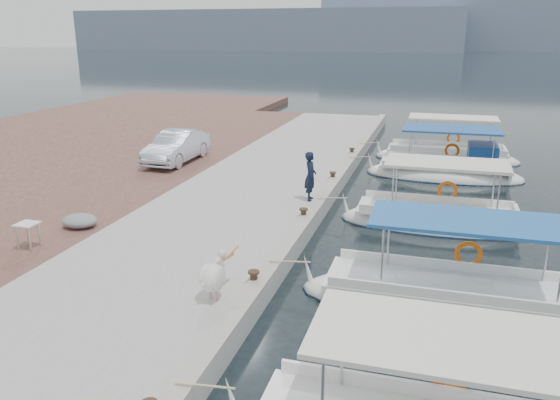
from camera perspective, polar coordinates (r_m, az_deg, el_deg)
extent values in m
plane|color=black|center=(16.37, 2.39, -5.31)|extent=(400.00, 400.00, 0.00)
cube|color=gray|center=(21.61, -2.17, 1.01)|extent=(6.00, 40.00, 0.50)
cube|color=gray|center=(20.86, 5.10, 1.24)|extent=(0.44, 40.00, 0.12)
cube|color=#51312B|center=(23.61, -13.79, 1.91)|extent=(4.00, 40.00, 0.50)
cube|color=slate|center=(214.35, -1.23, 17.30)|extent=(140.00, 40.00, 14.00)
cube|color=slate|center=(227.67, 26.40, 16.10)|extent=(160.00, 40.00, 18.00)
cube|color=silver|center=(8.09, 17.20, -13.73)|extent=(3.81, 1.97, 0.08)
torus|color=#E35D0B|center=(9.59, 17.39, -16.86)|extent=(0.68, 0.12, 0.68)
ellipsoid|color=white|center=(13.76, 17.61, -10.48)|extent=(7.31, 2.11, 1.30)
ellipsoid|color=navy|center=(13.77, 17.60, -10.55)|extent=(7.35, 2.15, 0.22)
cube|color=white|center=(13.54, 17.80, -8.60)|extent=(6.00, 1.82, 0.08)
cube|color=#205AA2|center=(12.95, 19.26, -2.09)|extent=(4.39, 1.94, 0.08)
cylinder|color=silver|center=(12.51, 10.63, -6.20)|extent=(0.05, 0.05, 1.60)
torus|color=#E35D0B|center=(14.31, 19.09, -5.36)|extent=(0.68, 0.12, 0.68)
ellipsoid|color=white|center=(19.06, 15.97, -2.52)|extent=(6.38, 2.11, 1.30)
ellipsoid|color=navy|center=(19.07, 15.97, -2.58)|extent=(6.41, 2.15, 0.22)
cube|color=white|center=(18.91, 16.09, -1.09)|extent=(5.23, 1.81, 0.08)
cube|color=silver|center=(18.48, 17.00, 3.70)|extent=(3.83, 1.94, 0.08)
cylinder|color=silver|center=(17.96, 11.70, 0.95)|extent=(0.05, 0.05, 1.60)
torus|color=#E35D0B|center=(19.74, 17.10, 0.95)|extent=(0.68, 0.12, 0.68)
ellipsoid|color=white|center=(25.63, 16.70, 2.40)|extent=(6.85, 2.49, 1.30)
ellipsoid|color=navy|center=(25.64, 16.70, 2.36)|extent=(6.89, 2.54, 0.22)
cube|color=white|center=(25.52, 16.80, 3.49)|extent=(5.62, 2.14, 0.08)
cube|color=#1E4C96|center=(25.21, 17.51, 7.08)|extent=(4.11, 2.29, 0.08)
cylinder|color=silver|center=(24.45, 13.34, 5.11)|extent=(0.05, 0.05, 1.60)
torus|color=#E35D0B|center=(26.59, 17.52, 4.95)|extent=(0.68, 0.12, 0.68)
cube|color=navy|center=(25.48, 20.37, 4.40)|extent=(1.20, 1.74, 1.00)
ellipsoid|color=white|center=(29.05, 16.93, 4.06)|extent=(7.08, 2.14, 1.30)
ellipsoid|color=navy|center=(29.06, 16.93, 4.02)|extent=(7.11, 2.18, 0.22)
cube|color=white|center=(28.95, 17.02, 5.02)|extent=(5.80, 1.84, 0.08)
cube|color=silver|center=(28.68, 17.66, 8.20)|extent=(4.25, 1.97, 0.08)
cylinder|color=silver|center=(28.03, 13.90, 6.56)|extent=(0.05, 0.05, 1.60)
torus|color=#E35D0B|center=(29.87, 17.66, 6.20)|extent=(0.68, 0.12, 0.68)
cylinder|color=black|center=(13.12, -2.76, -8.12)|extent=(0.18, 0.18, 0.30)
cylinder|color=black|center=(13.05, -2.77, -7.53)|extent=(0.28, 0.28, 0.05)
cylinder|color=black|center=(17.58, 2.48, -1.44)|extent=(0.18, 0.18, 0.30)
cylinder|color=black|center=(17.54, 2.48, -0.97)|extent=(0.28, 0.28, 0.05)
cylinder|color=black|center=(22.28, 5.53, 2.50)|extent=(0.18, 0.18, 0.30)
cylinder|color=black|center=(22.24, 5.54, 2.87)|extent=(0.28, 0.28, 0.05)
cylinder|color=black|center=(27.08, 7.51, 5.05)|extent=(0.18, 0.18, 0.30)
cylinder|color=black|center=(27.05, 7.53, 5.36)|extent=(0.28, 0.28, 0.05)
cylinder|color=tan|center=(12.52, -7.25, -9.46)|extent=(0.05, 0.05, 0.33)
cylinder|color=tan|center=(12.43, -6.64, -9.64)|extent=(0.05, 0.05, 0.33)
ellipsoid|color=silver|center=(12.32, -7.01, -8.05)|extent=(0.64, 0.86, 0.61)
cylinder|color=silver|center=(12.42, -6.27, -6.52)|extent=(0.19, 0.30, 0.32)
sphere|color=silver|center=(12.42, -6.04, -5.58)|extent=(0.20, 0.20, 0.20)
cone|color=#EAA566|center=(12.68, -5.23, -5.52)|extent=(0.24, 0.60, 0.24)
imported|color=black|center=(19.31, 3.20, 2.50)|extent=(0.57, 0.72, 1.76)
imported|color=silver|center=(25.61, -10.76, 5.50)|extent=(1.55, 4.37, 1.44)
ellipsoid|color=slate|center=(17.86, -20.21, -2.05)|extent=(1.10, 0.90, 0.40)
cylinder|color=silver|center=(16.60, -25.75, -3.60)|extent=(0.06, 0.06, 0.70)
cylinder|color=silver|center=(16.34, -24.70, -3.77)|extent=(0.06, 0.06, 0.70)
cylinder|color=silver|center=(16.88, -24.87, -3.16)|extent=(0.06, 0.06, 0.70)
cylinder|color=silver|center=(16.63, -23.82, -3.32)|extent=(0.06, 0.06, 0.70)
cube|color=white|center=(16.50, -24.94, -2.27)|extent=(0.55, 0.55, 0.03)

